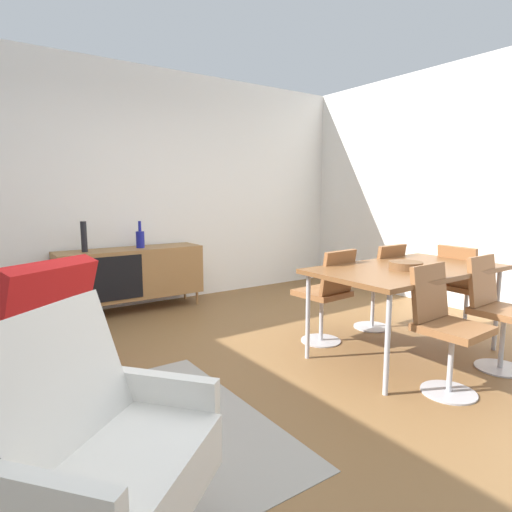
% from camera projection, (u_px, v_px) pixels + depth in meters
% --- Properties ---
extents(ground_plane, '(8.32, 8.32, 0.00)m').
position_uv_depth(ground_plane, '(242.00, 383.00, 3.02)').
color(ground_plane, brown).
extents(wall_back, '(6.80, 0.12, 2.80)m').
position_uv_depth(wall_back, '(119.00, 188.00, 4.93)').
color(wall_back, white).
rests_on(wall_back, ground_plane).
extents(wall_right, '(0.12, 5.60, 2.80)m').
position_uv_depth(wall_right, '(487.00, 187.00, 4.63)').
color(wall_right, white).
rests_on(wall_right, ground_plane).
extents(sideboard, '(1.60, 0.45, 0.72)m').
position_uv_depth(sideboard, '(131.00, 273.00, 4.82)').
color(sideboard, olive).
rests_on(sideboard, ground_plane).
extents(vase_cobalt, '(0.06, 0.06, 0.32)m').
position_uv_depth(vase_cobalt, '(84.00, 237.00, 4.48)').
color(vase_cobalt, black).
rests_on(vase_cobalt, sideboard).
extents(vase_sculptural_dark, '(0.09, 0.09, 0.30)m').
position_uv_depth(vase_sculptural_dark, '(140.00, 239.00, 4.83)').
color(vase_sculptural_dark, navy).
rests_on(vase_sculptural_dark, sideboard).
extents(dining_table, '(1.60, 0.90, 0.74)m').
position_uv_depth(dining_table, '(407.00, 272.00, 3.46)').
color(dining_table, brown).
rests_on(dining_table, ground_plane).
extents(wooden_bowl_on_table, '(0.26, 0.26, 0.06)m').
position_uv_depth(wooden_bowl_on_table, '(406.00, 265.00, 3.36)').
color(wooden_bowl_on_table, brown).
rests_on(wooden_bowl_on_table, dining_table).
extents(dining_chair_front_right, '(0.42, 0.44, 0.86)m').
position_uv_depth(dining_chair_front_right, '(496.00, 308.00, 3.24)').
color(dining_chair_front_right, brown).
rests_on(dining_chair_front_right, ground_plane).
extents(dining_chair_far_end, '(0.45, 0.42, 0.86)m').
position_uv_depth(dining_chair_far_end, '(464.00, 286.00, 4.00)').
color(dining_chair_far_end, brown).
rests_on(dining_chair_far_end, ground_plane).
extents(dining_chair_front_left, '(0.42, 0.44, 0.86)m').
position_uv_depth(dining_chair_front_left, '(444.00, 324.00, 2.84)').
color(dining_chair_front_left, brown).
rests_on(dining_chair_front_left, ground_plane).
extents(dining_chair_back_left, '(0.43, 0.45, 0.86)m').
position_uv_depth(dining_chair_back_left, '(327.00, 292.00, 3.76)').
color(dining_chair_back_left, brown).
rests_on(dining_chair_back_left, ground_plane).
extents(dining_chair_back_right, '(0.41, 0.43, 0.86)m').
position_uv_depth(dining_chair_back_right, '(379.00, 283.00, 4.15)').
color(dining_chair_back_right, brown).
rests_on(dining_chair_back_right, ground_plane).
extents(lounge_chair_red, '(0.89, 0.87, 0.95)m').
position_uv_depth(lounge_chair_red, '(29.00, 335.00, 2.63)').
color(lounge_chair_red, red).
rests_on(lounge_chair_red, ground_plane).
extents(armchair_black_shell, '(0.91, 0.90, 0.95)m').
position_uv_depth(armchair_black_shell, '(96.00, 447.00, 1.46)').
color(armchair_black_shell, silver).
rests_on(armchair_black_shell, ground_plane).
extents(area_rug, '(2.20, 1.70, 0.01)m').
position_uv_depth(area_rug, '(60.00, 462.00, 2.12)').
color(area_rug, gray).
rests_on(area_rug, ground_plane).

